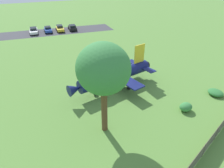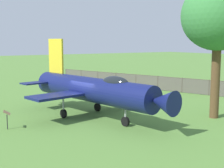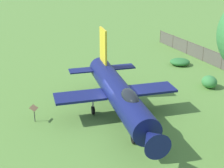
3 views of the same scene
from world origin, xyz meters
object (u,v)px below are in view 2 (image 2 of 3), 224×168
display_jet (94,90)px  info_plaque (7,115)px  shade_tree (218,17)px  shrub_near_fence (101,86)px  shrub_by_tree (141,90)px

display_jet → info_plaque: display_jet is taller
display_jet → shade_tree: 9.58m
shrub_near_fence → info_plaque: bearing=40.6°
display_jet → shade_tree: bearing=47.2°
shrub_near_fence → shrub_by_tree: shrub_by_tree is taller
display_jet → shade_tree: size_ratio=1.41×
display_jet → info_plaque: (5.80, -0.33, -1.13)m
display_jet → shade_tree: (-7.02, 4.34, 4.87)m
shrub_by_tree → info_plaque: size_ratio=1.34×
shrub_by_tree → shade_tree: bearing=83.3°
shade_tree → info_plaque: (12.82, -4.67, -6.00)m
shrub_near_fence → shrub_by_tree: (-0.93, 6.05, 0.17)m
shade_tree → shrub_by_tree: bearing=-96.7°
shade_tree → info_plaque: shade_tree is taller
display_jet → shade_tree: shade_tree is taller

